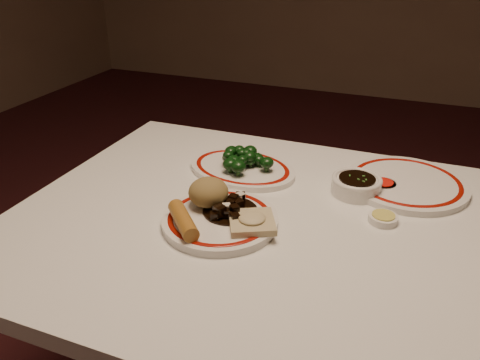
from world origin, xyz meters
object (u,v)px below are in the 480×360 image
(dining_table, at_px, (279,255))
(main_plate, at_px, (220,220))
(stirfry_heap, at_px, (230,207))
(broccoli_pile, at_px, (241,158))
(rice_mound, at_px, (209,192))
(broccoli_plate, at_px, (242,168))
(spring_roll, at_px, (183,220))
(soy_bowl, at_px, (356,186))
(fried_wonton, at_px, (252,221))

(dining_table, height_order, main_plate, main_plate)
(main_plate, xyz_separation_m, stirfry_heap, (0.01, 0.03, 0.02))
(main_plate, height_order, broccoli_pile, broccoli_pile)
(main_plate, xyz_separation_m, rice_mound, (-0.04, 0.04, 0.04))
(broccoli_plate, bearing_deg, spring_roll, -91.32)
(rice_mound, height_order, broccoli_plate, rice_mound)
(spring_roll, bearing_deg, rice_mound, 40.93)
(dining_table, distance_m, soy_bowl, 0.26)
(dining_table, height_order, stirfry_heap, stirfry_heap)
(main_plate, height_order, spring_roll, spring_roll)
(spring_roll, distance_m, fried_wonton, 0.14)
(fried_wonton, relative_size, broccoli_pile, 0.85)
(broccoli_pile, bearing_deg, soy_bowl, -2.07)
(fried_wonton, bearing_deg, soy_bowl, 54.94)
(fried_wonton, relative_size, soy_bowl, 1.06)
(stirfry_heap, xyz_separation_m, broccoli_plate, (-0.06, 0.23, -0.02))
(dining_table, xyz_separation_m, fried_wonton, (-0.04, -0.06, 0.12))
(rice_mound, relative_size, spring_roll, 0.72)
(fried_wonton, distance_m, broccoli_pile, 0.29)
(rice_mound, distance_m, spring_roll, 0.10)
(spring_roll, distance_m, broccoli_pile, 0.32)
(main_plate, bearing_deg, dining_table, 25.20)
(spring_roll, distance_m, broccoli_plate, 0.32)
(fried_wonton, bearing_deg, broccoli_pile, 115.43)
(soy_bowl, bearing_deg, dining_table, -124.96)
(rice_mound, bearing_deg, main_plate, -40.77)
(rice_mound, bearing_deg, broccoli_pile, 91.62)
(dining_table, bearing_deg, broccoli_plate, 130.02)
(fried_wonton, relative_size, stirfry_heap, 1.02)
(dining_table, xyz_separation_m, stirfry_heap, (-0.11, -0.03, 0.12))
(soy_bowl, bearing_deg, main_plate, -135.73)
(dining_table, bearing_deg, rice_mound, -173.39)
(stirfry_heap, distance_m, soy_bowl, 0.33)
(main_plate, bearing_deg, fried_wonton, -4.66)
(main_plate, relative_size, broccoli_pile, 1.82)
(dining_table, height_order, fried_wonton, fried_wonton)
(dining_table, bearing_deg, main_plate, -154.80)
(dining_table, height_order, rice_mound, rice_mound)
(rice_mound, bearing_deg, stirfry_heap, -10.38)
(stirfry_heap, bearing_deg, dining_table, 15.05)
(main_plate, distance_m, fried_wonton, 0.08)
(dining_table, relative_size, soy_bowl, 10.11)
(rice_mound, xyz_separation_m, stirfry_heap, (0.06, -0.01, -0.02))
(broccoli_plate, xyz_separation_m, soy_bowl, (0.30, -0.01, 0.01))
(main_plate, distance_m, spring_roll, 0.09)
(broccoli_pile, bearing_deg, spring_roll, -90.90)
(dining_table, xyz_separation_m, broccoli_pile, (-0.17, 0.20, 0.13))
(rice_mound, bearing_deg, broccoli_plate, 91.02)
(main_plate, distance_m, broccoli_pile, 0.27)
(fried_wonton, relative_size, broccoli_plate, 0.38)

